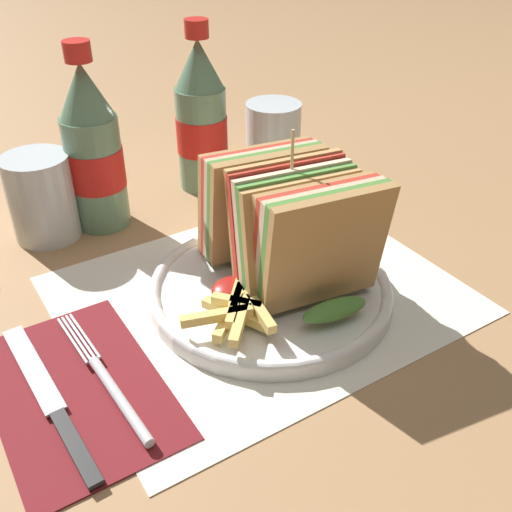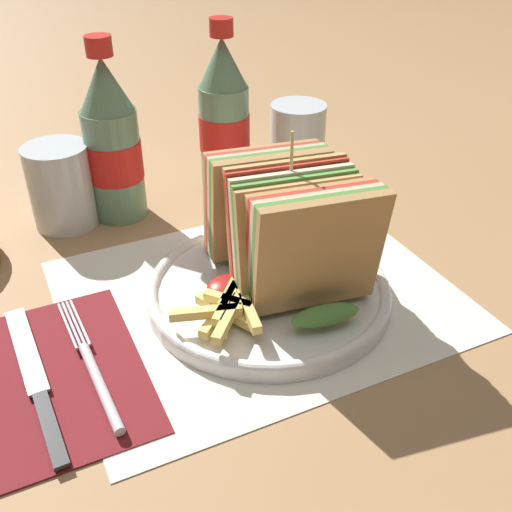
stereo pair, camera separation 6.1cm
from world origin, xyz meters
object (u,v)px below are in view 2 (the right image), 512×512
Objects in this scene: coke_bottle_near at (112,144)px; coke_bottle_far at (224,118)px; fork at (94,372)px; knife at (35,380)px; glass_near at (297,144)px; glass_far at (62,191)px; plate_main at (264,290)px; club_sandwich at (290,228)px.

coke_bottle_near is 1.00× the size of coke_bottle_far.
coke_bottle_far is (0.15, 0.02, 0.00)m from coke_bottle_near.
fork is 0.40m from coke_bottle_far.
coke_bottle_near reaches higher than fork.
knife is at bearing -136.01° from coke_bottle_far.
coke_bottle_far is 0.12m from glass_near.
coke_bottle_near is at bearing -177.71° from glass_near.
glass_far is at bearing 71.31° from knife.
coke_bottle_near is (0.10, 0.28, 0.09)m from fork.
coke_bottle_far reaches higher than knife.
coke_bottle_near is (-0.09, 0.24, 0.08)m from plate_main.
coke_bottle_far is at bearing 80.72° from club_sandwich.
fork is 0.29m from glass_far.
coke_bottle_near is at bearing 58.77° from knife.
glass_far is (-0.22, -0.02, -0.05)m from coke_bottle_far.
plate_main is at bearing -58.06° from glass_far.
coke_bottle_near is at bearing 68.28° from fork.
fork is at bearing -20.38° from knife.
club_sandwich is at bearing 2.80° from knife.
fork is at bearing -129.64° from coke_bottle_far.
coke_bottle_near and coke_bottle_far have the same top height.
club_sandwich is 0.88× the size of coke_bottle_far.
coke_bottle_near reaches higher than glass_far.
knife is at bearing -118.68° from coke_bottle_near.
knife is (-0.23, -0.03, -0.00)m from plate_main.
glass_near is 0.33m from glass_far.
club_sandwich is 0.31m from glass_far.
coke_bottle_near is 2.17× the size of glass_far.
club_sandwich is at bearing 8.08° from fork.
plate_main is 0.30m from glass_near.
coke_bottle_near is at bearing 114.95° from club_sandwich.
glass_far is (0.08, 0.27, 0.04)m from knife.
club_sandwich is (0.03, -0.00, 0.07)m from plate_main.
coke_bottle_near is (0.14, 0.26, 0.09)m from knife.
plate_main is 0.27m from coke_bottle_near.
plate_main is at bearing 3.85° from knife.
fork is 0.46m from glass_near.
knife is 0.43m from coke_bottle_far.
coke_bottle_near reaches higher than plate_main.
club_sandwich is 0.27m from knife.
glass_near is at bearing 31.67° from knife.
coke_bottle_near is at bearing -170.84° from coke_bottle_far.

